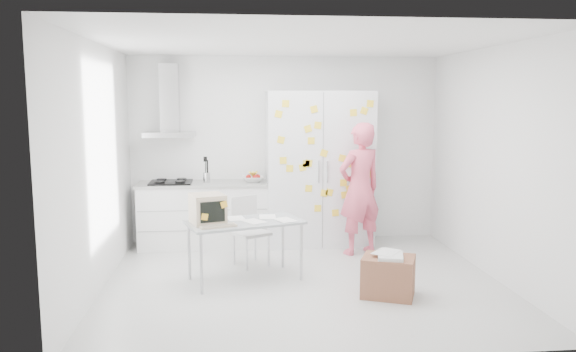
{
  "coord_description": "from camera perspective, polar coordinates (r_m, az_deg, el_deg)",
  "views": [
    {
      "loc": [
        -0.81,
        -6.2,
        2.1
      ],
      "look_at": [
        -0.1,
        0.74,
        1.13
      ],
      "focal_mm": 35.0,
      "sensor_mm": 36.0,
      "label": 1
    }
  ],
  "objects": [
    {
      "name": "chair",
      "position": [
        7.13,
        -4.06,
        -5.13
      ],
      "size": [
        0.53,
        0.53,
        0.87
      ],
      "rotation": [
        0.0,
        0.0,
        0.51
      ],
      "color": "silver",
      "rests_on": "ground"
    },
    {
      "name": "ceiling",
      "position": [
        6.28,
        1.6,
        13.4
      ],
      "size": [
        4.5,
        4.0,
        0.02
      ],
      "primitive_type": "cube",
      "color": "white",
      "rests_on": "walls"
    },
    {
      "name": "cardboard_box",
      "position": [
        6.16,
        10.15,
        -9.94
      ],
      "size": [
        0.66,
        0.6,
        0.47
      ],
      "rotation": [
        0.0,
        0.0,
        -0.39
      ],
      "color": "brown",
      "rests_on": "ground"
    },
    {
      "name": "walls",
      "position": [
        7.01,
        0.79,
        1.78
      ],
      "size": [
        4.52,
        4.01,
        2.7
      ],
      "color": "white",
      "rests_on": "ground"
    },
    {
      "name": "desk",
      "position": [
        6.42,
        -6.75,
        -3.99
      ],
      "size": [
        1.43,
        1.01,
        1.03
      ],
      "rotation": [
        0.0,
        0.0,
        0.31
      ],
      "color": "#A0A7AB",
      "rests_on": "ground"
    },
    {
      "name": "range_hood",
      "position": [
        8.08,
        -11.92,
        6.74
      ],
      "size": [
        0.7,
        0.48,
        1.01
      ],
      "color": "silver",
      "rests_on": "walls"
    },
    {
      "name": "counter_run",
      "position": [
        8.08,
        -8.53,
        -3.8
      ],
      "size": [
        1.84,
        0.63,
        1.28
      ],
      "color": "white",
      "rests_on": "ground"
    },
    {
      "name": "person",
      "position": [
        7.6,
        7.3,
        -1.3
      ],
      "size": [
        0.76,
        0.64,
        1.78
      ],
      "primitive_type": "imported",
      "rotation": [
        0.0,
        0.0,
        3.54
      ],
      "color": "#EC5B76",
      "rests_on": "ground"
    },
    {
      "name": "tall_cabinet",
      "position": [
        8.04,
        3.19,
        0.76
      ],
      "size": [
        1.5,
        0.68,
        2.2
      ],
      "color": "silver",
      "rests_on": "ground"
    },
    {
      "name": "floor",
      "position": [
        6.6,
        1.51,
        -10.72
      ],
      "size": [
        4.5,
        4.0,
        0.02
      ],
      "primitive_type": "cube",
      "color": "silver",
      "rests_on": "ground"
    }
  ]
}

